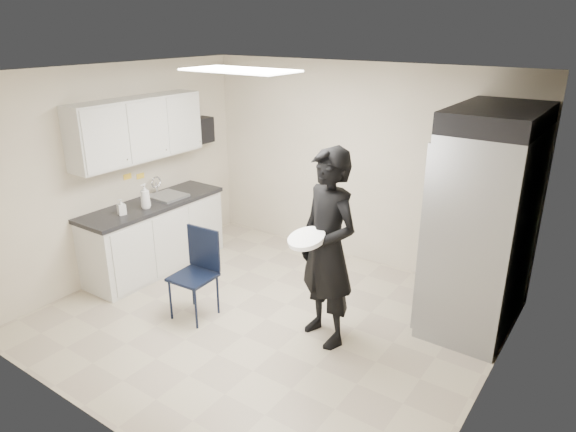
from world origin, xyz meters
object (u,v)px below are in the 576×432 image
Objects in this scene: lower_counter at (155,237)px; man_tuxedo at (327,249)px; commercial_fridge at (483,230)px; folding_chair at (193,277)px.

man_tuxedo is (2.65, -0.12, 0.56)m from lower_counter.
lower_counter is 0.90× the size of commercial_fridge.
man_tuxedo is at bearing -133.33° from commercial_fridge.
folding_chair is at bearing -24.88° from lower_counter.
man_tuxedo reaches higher than lower_counter.
commercial_fridge is at bearing 67.79° from man_tuxedo.
commercial_fridge reaches higher than man_tuxedo.
commercial_fridge is (3.78, 1.07, 0.62)m from lower_counter.
lower_counter is at bearing 151.68° from folding_chair.
lower_counter is 2.71m from man_tuxedo.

